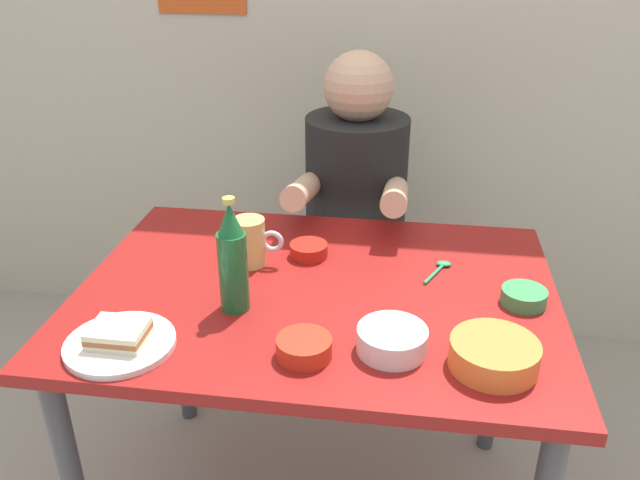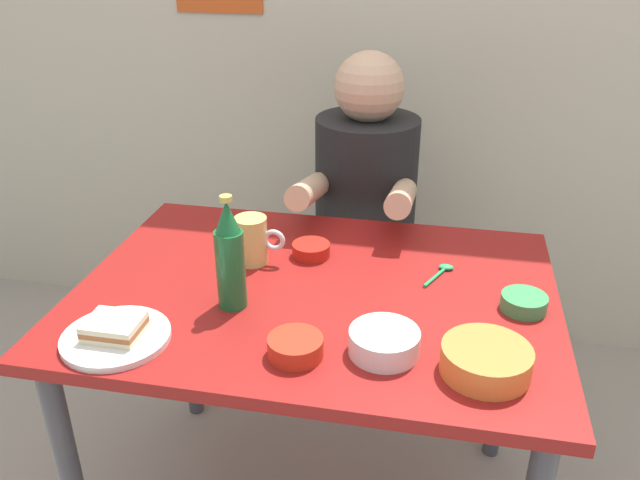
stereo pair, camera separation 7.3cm
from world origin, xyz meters
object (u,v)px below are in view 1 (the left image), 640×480
object	(u,v)px
beer_bottle	(233,260)
dining_table	(317,322)
plate_orange	(120,344)
sandwich	(118,333)
dip_bowl_green	(524,297)
stool	(353,294)
beer_mug	(250,242)
person_seated	(356,182)

from	to	relation	value
beer_bottle	dining_table	bearing A→B (deg)	33.27
plate_orange	beer_bottle	bearing A→B (deg)	42.70
dining_table	plate_orange	bearing A→B (deg)	-141.37
sandwich	dip_bowl_green	bearing A→B (deg)	18.90
sandwich	dip_bowl_green	distance (m)	0.87
dining_table	dip_bowl_green	distance (m)	0.48
stool	dip_bowl_green	size ratio (longest dim) A/B	4.50
beer_mug	plate_orange	bearing A→B (deg)	-114.96
dip_bowl_green	beer_bottle	bearing A→B (deg)	-170.54
dining_table	sandwich	size ratio (longest dim) A/B	10.00
dining_table	plate_orange	xyz separation A→B (m)	(-0.36, -0.28, 0.10)
dining_table	dip_bowl_green	size ratio (longest dim) A/B	11.00
person_seated	sandwich	xyz separation A→B (m)	(-0.39, -0.90, 0.01)
beer_mug	person_seated	bearing A→B (deg)	68.15
person_seated	sandwich	distance (m)	0.98
person_seated	dip_bowl_green	distance (m)	0.76
stool	sandwich	world-z (taller)	sandwich
dining_table	plate_orange	size ratio (longest dim) A/B	5.00
dining_table	beer_bottle	bearing A→B (deg)	-146.73
sandwich	beer_mug	distance (m)	0.42
plate_orange	stool	bearing A→B (deg)	67.08
beer_bottle	dip_bowl_green	xyz separation A→B (m)	(0.63, 0.10, -0.10)
dining_table	beer_mug	size ratio (longest dim) A/B	8.73
plate_orange	dip_bowl_green	xyz separation A→B (m)	(0.82, 0.28, 0.01)
person_seated	beer_mug	bearing A→B (deg)	-111.85
beer_mug	dip_bowl_green	world-z (taller)	beer_mug
plate_orange	sandwich	world-z (taller)	sandwich
stool	sandwich	xyz separation A→B (m)	(-0.39, -0.91, 0.42)
plate_orange	beer_bottle	size ratio (longest dim) A/B	0.84
dining_table	beer_mug	world-z (taller)	beer_mug
plate_orange	beer_mug	xyz separation A→B (m)	(0.18, 0.38, 0.05)
dining_table	sandwich	world-z (taller)	sandwich
beer_bottle	stool	bearing A→B (deg)	75.13
person_seated	beer_bottle	distance (m)	0.76
person_seated	stool	bearing A→B (deg)	90.00
dip_bowl_green	beer_mug	bearing A→B (deg)	171.33
person_seated	sandwich	world-z (taller)	person_seated
person_seated	plate_orange	distance (m)	0.98
person_seated	beer_mug	xyz separation A→B (m)	(-0.21, -0.52, 0.03)
dip_bowl_green	person_seated	bearing A→B (deg)	124.85
sandwich	beer_bottle	xyz separation A→B (m)	(0.19, 0.18, 0.09)
dip_bowl_green	plate_orange	bearing A→B (deg)	-161.10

